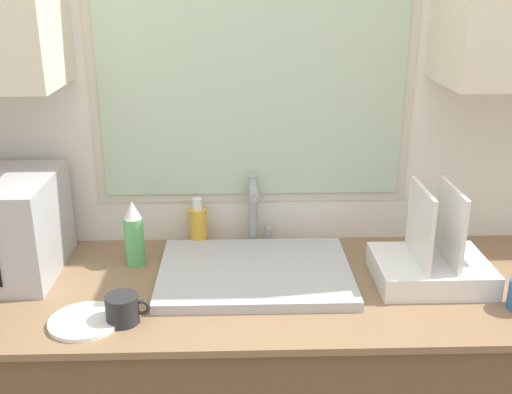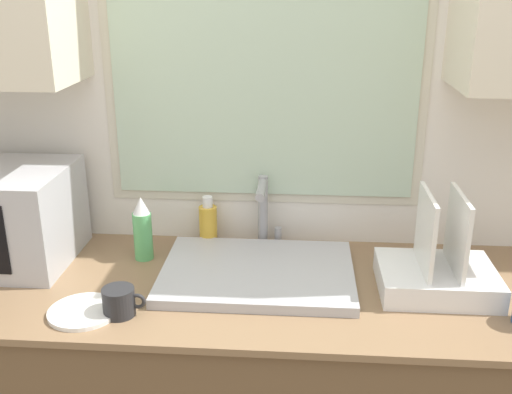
# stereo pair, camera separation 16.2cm
# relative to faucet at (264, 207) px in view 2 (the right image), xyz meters

# --- Properties ---
(wall_back) EXTENTS (6.00, 0.38, 2.60)m
(wall_back) POSITION_rel_faucet_xyz_m (-0.01, 0.06, 0.36)
(wall_back) COLOR silver
(wall_back) RESTS_ON ground_plane
(sink_basin) EXTENTS (0.57, 0.42, 0.03)m
(sink_basin) POSITION_rel_faucet_xyz_m (-0.00, -0.22, -0.13)
(sink_basin) COLOR #B2B2B7
(sink_basin) RESTS_ON countertop
(faucet) EXTENTS (0.08, 0.18, 0.24)m
(faucet) POSITION_rel_faucet_xyz_m (0.00, 0.00, 0.00)
(faucet) COLOR #99999E
(faucet) RESTS_ON countertop
(microwave) EXTENTS (0.42, 0.37, 0.30)m
(microwave) POSITION_rel_faucet_xyz_m (-0.80, -0.15, 0.01)
(microwave) COLOR #B2B2B7
(microwave) RESTS_ON countertop
(dish_rack) EXTENTS (0.32, 0.26, 0.29)m
(dish_rack) POSITION_rel_faucet_xyz_m (0.51, -0.26, -0.08)
(dish_rack) COLOR white
(dish_rack) RESTS_ON countertop
(spray_bottle) EXTENTS (0.06, 0.06, 0.21)m
(spray_bottle) POSITION_rel_faucet_xyz_m (-0.37, -0.12, -0.04)
(spray_bottle) COLOR #59B266
(spray_bottle) RESTS_ON countertop
(soap_bottle) EXTENTS (0.06, 0.06, 0.17)m
(soap_bottle) POSITION_rel_faucet_xyz_m (-0.19, 0.01, -0.07)
(soap_bottle) COLOR gold
(soap_bottle) RESTS_ON countertop
(mug_near_sink) EXTENTS (0.12, 0.09, 0.08)m
(mug_near_sink) POSITION_rel_faucet_xyz_m (-0.35, -0.46, -0.10)
(mug_near_sink) COLOR #262628
(mug_near_sink) RESTS_ON countertop
(small_plate) EXTENTS (0.19, 0.19, 0.01)m
(small_plate) POSITION_rel_faucet_xyz_m (-0.45, -0.46, -0.14)
(small_plate) COLOR white
(small_plate) RESTS_ON countertop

